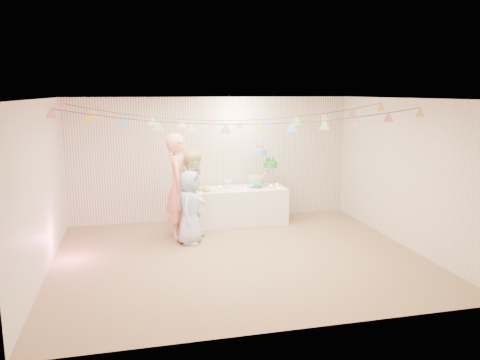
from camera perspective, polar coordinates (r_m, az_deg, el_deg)
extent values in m
plane|color=brown|center=(7.88, -0.08, -9.37)|extent=(6.00, 6.00, 0.00)
plane|color=white|center=(7.40, -0.09, 9.89)|extent=(6.00, 6.00, 0.00)
plane|color=silver|center=(9.95, -3.37, 2.57)|extent=(6.00, 6.00, 0.00)
plane|color=silver|center=(5.19, 6.23, -5.06)|extent=(6.00, 6.00, 0.00)
plane|color=silver|center=(7.46, -23.15, -1.02)|extent=(5.00, 5.00, 0.00)
plane|color=silver|center=(8.71, 19.51, 0.80)|extent=(5.00, 5.00, 0.00)
cube|color=white|center=(9.76, -0.28, -3.13)|extent=(1.98, 0.79, 0.74)
cylinder|color=white|center=(9.52, -3.37, -1.11)|extent=(0.36, 0.36, 0.02)
imported|color=#E39376|center=(8.72, -7.45, -0.79)|extent=(0.60, 0.79, 1.96)
imported|color=#CFBC7F|center=(8.61, -5.50, -1.91)|extent=(1.02, 1.01, 1.66)
imported|color=#9EB6E0|center=(8.44, -6.11, -3.33)|extent=(0.66, 0.77, 1.33)
cylinder|color=#FFD88C|center=(9.38, -4.84, -1.31)|extent=(0.04, 0.04, 0.03)
cylinder|color=#FFD88C|center=(9.77, -2.52, -0.80)|extent=(0.04, 0.04, 0.03)
cylinder|color=#FFD88C|center=(9.48, 0.60, -1.14)|extent=(0.04, 0.04, 0.03)
cylinder|color=#FFD88C|center=(9.96, 1.40, -0.57)|extent=(0.04, 0.04, 0.03)
cylinder|color=#FFD88C|center=(9.71, 4.68, -0.89)|extent=(0.04, 0.04, 0.03)
cylinder|color=#FFD88C|center=(10.05, 4.53, -0.50)|extent=(0.04, 0.04, 0.03)
cylinder|color=#FFD88C|center=(9.90, 3.80, -0.67)|extent=(0.04, 0.04, 0.03)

